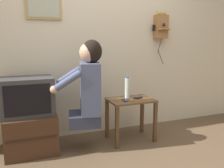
% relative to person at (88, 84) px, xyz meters
% --- Properties ---
extents(wall_back, '(6.80, 0.05, 2.55)m').
position_rel_person_xyz_m(wall_back, '(0.27, 0.52, 0.48)').
color(wall_back, beige).
rests_on(wall_back, ground_plane).
extents(side_table, '(0.58, 0.40, 0.55)m').
position_rel_person_xyz_m(side_table, '(0.58, 0.06, -0.37)').
color(side_table, brown).
rests_on(side_table, ground_plane).
extents(person, '(0.63, 0.48, 1.00)m').
position_rel_person_xyz_m(person, '(0.00, 0.00, 0.00)').
color(person, '#2D3347').
rests_on(person, ground_plane).
extents(tv_stand, '(0.58, 0.55, 0.45)m').
position_rel_person_xyz_m(tv_stand, '(-0.65, 0.19, -0.57)').
color(tv_stand, '#422819').
rests_on(tv_stand, ground_plane).
extents(television, '(0.58, 0.40, 0.43)m').
position_rel_person_xyz_m(television, '(-0.67, 0.18, -0.13)').
color(television, '#38383A').
rests_on(television, tv_stand).
extents(wall_phone_antique, '(0.24, 0.19, 0.76)m').
position_rel_person_xyz_m(wall_phone_antique, '(1.23, 0.43, 0.70)').
color(wall_phone_antique, '#9E6B3D').
extents(framed_picture, '(0.43, 0.03, 0.36)m').
position_rel_person_xyz_m(framed_picture, '(-0.40, 0.48, 0.93)').
color(framed_picture, tan).
extents(cell_phone_held, '(0.09, 0.13, 0.01)m').
position_rel_person_xyz_m(cell_phone_held, '(0.48, 0.01, -0.24)').
color(cell_phone_held, navy).
rests_on(cell_phone_held, side_table).
extents(cell_phone_spare, '(0.14, 0.11, 0.01)m').
position_rel_person_xyz_m(cell_phone_spare, '(0.70, 0.08, -0.24)').
color(cell_phone_spare, black).
rests_on(cell_phone_spare, side_table).
extents(water_bottle, '(0.07, 0.07, 0.28)m').
position_rel_person_xyz_m(water_bottle, '(0.57, 0.15, -0.12)').
color(water_bottle, silver).
rests_on(water_bottle, side_table).
extents(toothbrush, '(0.18, 0.08, 0.02)m').
position_rel_person_xyz_m(toothbrush, '(0.61, -0.05, -0.24)').
color(toothbrush, orange).
rests_on(toothbrush, side_table).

